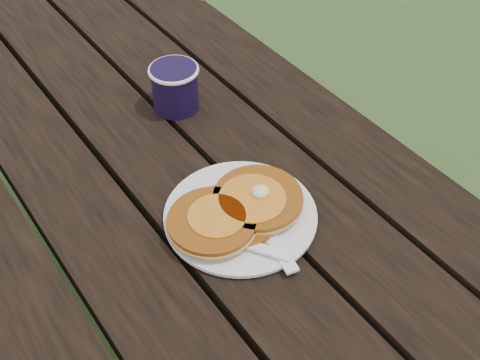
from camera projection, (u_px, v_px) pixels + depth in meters
picnic_table at (171, 286)px, 1.31m from camera, size 1.36×1.80×0.75m
plate at (240, 216)px, 0.94m from camera, size 0.29×0.29×0.01m
pancake_stack at (237, 210)px, 0.92m from camera, size 0.22×0.14×0.04m
knife at (265, 229)px, 0.91m from camera, size 0.05×0.18×0.00m
fork at (255, 247)px, 0.88m from camera, size 0.11×0.15×0.01m
coffee_cup at (175, 85)px, 1.11m from camera, size 0.09×0.09×0.09m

